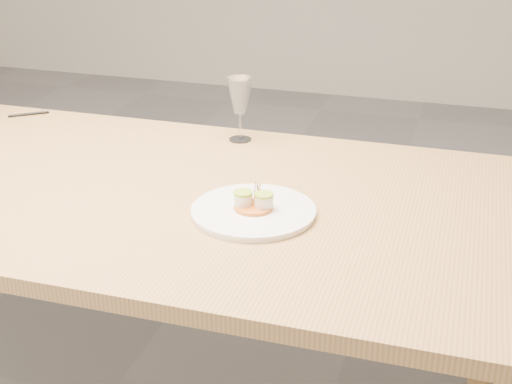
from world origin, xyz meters
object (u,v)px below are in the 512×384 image
(dinner_plate, at_px, (254,210))
(wine_glass_2, at_px, (240,97))
(ballpoint_pen, at_px, (29,114))
(dining_table, at_px, (84,201))

(dinner_plate, height_order, wine_glass_2, wine_glass_2)
(dinner_plate, xyz_separation_m, ballpoint_pen, (-0.94, 0.50, -0.01))
(dinner_plate, bearing_deg, ballpoint_pen, 151.87)
(wine_glass_2, bearing_deg, dinner_plate, -68.24)
(dining_table, bearing_deg, dinner_plate, -9.07)
(dining_table, height_order, dinner_plate, dinner_plate)
(dinner_plate, height_order, ballpoint_pen, dinner_plate)
(dinner_plate, distance_m, wine_glass_2, 0.53)
(dining_table, relative_size, wine_glass_2, 12.42)
(dinner_plate, relative_size, ballpoint_pen, 2.70)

